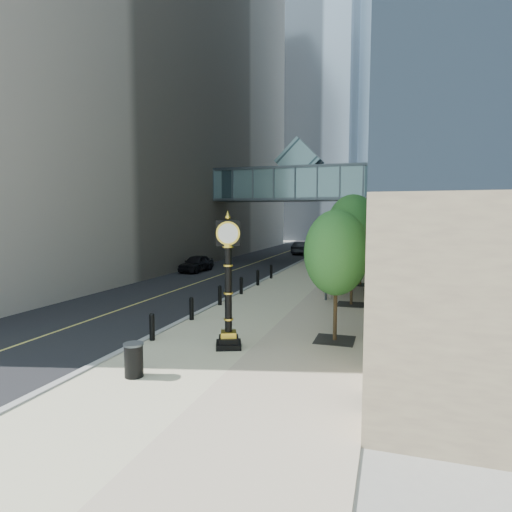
# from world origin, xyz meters

# --- Properties ---
(ground) EXTENTS (320.00, 320.00, 0.00)m
(ground) POSITION_xyz_m (0.00, 0.00, 0.00)
(ground) COLOR gray
(ground) RESTS_ON ground
(road) EXTENTS (8.00, 180.00, 0.02)m
(road) POSITION_xyz_m (-7.00, 40.00, 0.01)
(road) COLOR black
(road) RESTS_ON ground
(sidewalk) EXTENTS (8.00, 180.00, 0.06)m
(sidewalk) POSITION_xyz_m (1.00, 40.00, 0.03)
(sidewalk) COLOR #BAB28F
(sidewalk) RESTS_ON ground
(curb) EXTENTS (0.25, 180.00, 0.07)m
(curb) POSITION_xyz_m (-3.00, 40.00, 0.04)
(curb) COLOR gray
(curb) RESTS_ON ground
(midrise_left) EXTENTS (20.00, 58.00, 40.00)m
(midrise_left) POSITION_xyz_m (-21.00, 25.00, 20.00)
(midrise_left) COLOR #B5A68E
(midrise_left) RESTS_ON ground
(distant_tower_a) EXTENTS (24.00, 22.00, 78.00)m
(distant_tower_a) POSITION_xyz_m (-14.00, 75.00, 39.00)
(distant_tower_a) COLOR #96A8BC
(distant_tower_a) RESTS_ON ground
(distant_tower_b) EXTENTS (26.00, 24.00, 90.00)m
(distant_tower_b) POSITION_xyz_m (9.00, 95.00, 45.00)
(distant_tower_b) COLOR #96A8BC
(distant_tower_b) RESTS_ON ground
(distant_tower_c) EXTENTS (22.00, 22.00, 65.00)m
(distant_tower_c) POSITION_xyz_m (-6.00, 120.00, 32.50)
(distant_tower_c) COLOR #96A8BC
(distant_tower_c) RESTS_ON ground
(skywalk) EXTENTS (17.00, 4.20, 5.80)m
(skywalk) POSITION_xyz_m (-3.00, 28.00, 7.71)
(skywalk) COLOR slate
(skywalk) RESTS_ON ground
(entrance_canopy) EXTENTS (3.00, 8.00, 4.38)m
(entrance_canopy) POSITION_xyz_m (3.48, 14.00, 4.19)
(entrance_canopy) COLOR #383F44
(entrance_canopy) RESTS_ON ground
(bollard_row) EXTENTS (0.20, 16.20, 0.90)m
(bollard_row) POSITION_xyz_m (-2.70, 9.00, 0.51)
(bollard_row) COLOR black
(bollard_row) RESTS_ON sidewalk
(street_trees) EXTENTS (2.70, 28.37, 5.55)m
(street_trees) POSITION_xyz_m (3.60, 16.07, 3.60)
(street_trees) COLOR black
(street_trees) RESTS_ON sidewalk
(street_clock) EXTENTS (1.10, 1.10, 4.53)m
(street_clock) POSITION_xyz_m (0.25, 1.03, 2.02)
(street_clock) COLOR black
(street_clock) RESTS_ON sidewalk
(trash_bin) EXTENTS (0.68, 0.68, 0.90)m
(trash_bin) POSITION_xyz_m (-1.31, -2.24, 0.51)
(trash_bin) COLOR black
(trash_bin) RESTS_ON sidewalk
(pedestrian) EXTENTS (0.68, 0.52, 1.68)m
(pedestrian) POSITION_xyz_m (2.21, 10.67, 0.90)
(pedestrian) COLOR beige
(pedestrian) RESTS_ON sidewalk
(car_near) EXTENTS (1.73, 4.00, 1.34)m
(car_near) POSITION_xyz_m (-9.57, 19.05, 0.69)
(car_near) COLOR black
(car_near) RESTS_ON road
(car_far) EXTENTS (1.88, 4.56, 1.47)m
(car_far) POSITION_xyz_m (-4.49, 37.16, 0.75)
(car_far) COLOR black
(car_far) RESTS_ON road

